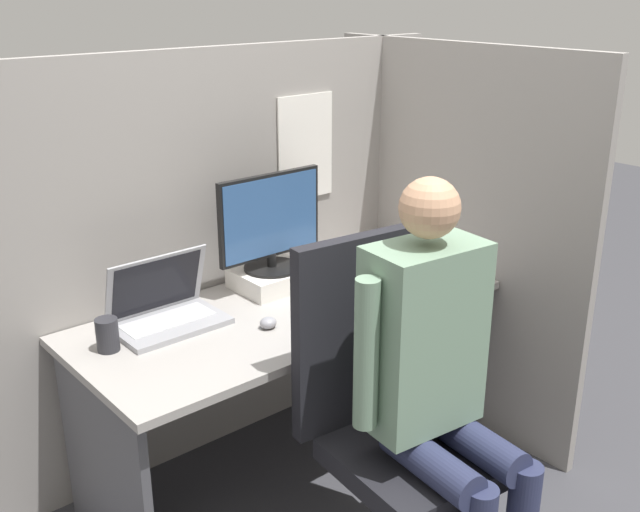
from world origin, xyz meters
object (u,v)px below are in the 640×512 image
object	(u,v)px
laptop	(166,312)
carrot_toy	(314,320)
pen_cup	(107,335)
stapler	(411,251)
person	(438,374)
paper_box	(272,278)
monitor	(270,223)
office_chair	(389,414)

from	to	relation	value
laptop	carrot_toy	size ratio (longest dim) A/B	2.92
pen_cup	stapler	bearing A→B (deg)	-1.17
person	paper_box	bearing A→B (deg)	82.38
monitor	person	size ratio (longest dim) A/B	0.34
paper_box	person	distance (m)	0.98
monitor	person	bearing A→B (deg)	-97.60
laptop	monitor	bearing A→B (deg)	4.32
person	laptop	bearing A→B (deg)	111.01
stapler	monitor	bearing A→B (deg)	170.23
laptop	stapler	size ratio (longest dim) A/B	2.55
monitor	laptop	bearing A→B (deg)	-175.68
monitor	person	distance (m)	1.00
monitor	laptop	distance (m)	0.53
stapler	paper_box	bearing A→B (deg)	170.45
office_chair	pen_cup	world-z (taller)	office_chair
paper_box	laptop	bearing A→B (deg)	-176.00
office_chair	person	size ratio (longest dim) A/B	0.83
paper_box	stapler	size ratio (longest dim) A/B	1.91
paper_box	pen_cup	world-z (taller)	pen_cup
paper_box	carrot_toy	xyz separation A→B (m)	(-0.10, -0.38, -0.01)
laptop	carrot_toy	xyz separation A→B (m)	(0.38, -0.35, -0.03)
carrot_toy	person	distance (m)	0.59
office_chair	pen_cup	size ratio (longest dim) A/B	10.02
monitor	office_chair	world-z (taller)	monitor
stapler	carrot_toy	bearing A→B (deg)	-160.90
paper_box	office_chair	xyz separation A→B (m)	(-0.15, -0.80, -0.17)
monitor	person	xyz separation A→B (m)	(-0.13, -0.97, -0.19)
laptop	person	xyz separation A→B (m)	(0.36, -0.93, 0.02)
paper_box	monitor	distance (m)	0.23
carrot_toy	person	size ratio (longest dim) A/B	0.10
laptop	carrot_toy	bearing A→B (deg)	-42.17
person	pen_cup	world-z (taller)	person
monitor	carrot_toy	size ratio (longest dim) A/B	3.55
monitor	pen_cup	xyz separation A→B (m)	(-0.73, -0.09, -0.21)
carrot_toy	laptop	bearing A→B (deg)	137.83
paper_box	office_chair	bearing A→B (deg)	-100.57
laptop	stapler	distance (m)	1.16
monitor	office_chair	size ratio (longest dim) A/B	0.41
person	pen_cup	bearing A→B (deg)	124.19
carrot_toy	person	world-z (taller)	person
monitor	pen_cup	world-z (taller)	monitor
laptop	pen_cup	xyz separation A→B (m)	(-0.24, -0.05, 0.01)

